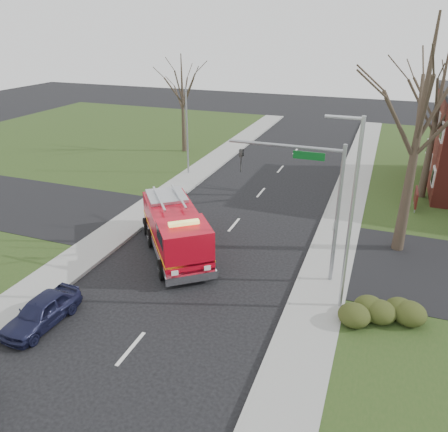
% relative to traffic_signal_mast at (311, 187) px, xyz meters
% --- Properties ---
extents(ground, '(120.00, 120.00, 0.00)m').
position_rel_traffic_signal_mast_xyz_m(ground, '(-5.21, -1.50, -4.71)').
color(ground, black).
rests_on(ground, ground).
extents(sidewalk_right, '(2.40, 80.00, 0.15)m').
position_rel_traffic_signal_mast_xyz_m(sidewalk_right, '(0.99, -1.50, -4.63)').
color(sidewalk_right, gray).
rests_on(sidewalk_right, ground).
extents(sidewalk_left, '(2.40, 80.00, 0.15)m').
position_rel_traffic_signal_mast_xyz_m(sidewalk_left, '(-11.41, -1.50, -4.63)').
color(sidewalk_left, gray).
rests_on(sidewalk_left, ground).
extents(health_center_sign, '(0.12, 2.00, 1.40)m').
position_rel_traffic_signal_mast_xyz_m(health_center_sign, '(5.29, 11.00, -3.83)').
color(health_center_sign, '#44120F').
rests_on(health_center_sign, ground).
extents(hedge_corner, '(2.80, 2.00, 0.90)m').
position_rel_traffic_signal_mast_xyz_m(hedge_corner, '(3.79, -2.50, -4.13)').
color(hedge_corner, '#2B3312').
rests_on(hedge_corner, lawn_right).
extents(bare_tree_near, '(6.00, 6.00, 12.00)m').
position_rel_traffic_signal_mast_xyz_m(bare_tree_near, '(4.29, 4.50, 2.71)').
color(bare_tree_near, '#31241D').
rests_on(bare_tree_near, ground).
extents(bare_tree_far, '(5.25, 5.25, 10.50)m').
position_rel_traffic_signal_mast_xyz_m(bare_tree_far, '(5.79, 13.50, 1.78)').
color(bare_tree_far, '#31241D').
rests_on(bare_tree_far, ground).
extents(bare_tree_left, '(4.50, 4.50, 9.00)m').
position_rel_traffic_signal_mast_xyz_m(bare_tree_left, '(-15.21, 18.50, 0.86)').
color(bare_tree_left, '#31241D').
rests_on(bare_tree_left, ground).
extents(traffic_signal_mast, '(5.29, 0.18, 6.80)m').
position_rel_traffic_signal_mast_xyz_m(traffic_signal_mast, '(0.00, 0.00, 0.00)').
color(traffic_signal_mast, gray).
rests_on(traffic_signal_mast, ground).
extents(streetlight_pole, '(1.48, 0.16, 8.40)m').
position_rel_traffic_signal_mast_xyz_m(streetlight_pole, '(1.93, -2.00, -0.16)').
color(streetlight_pole, '#B7BABF').
rests_on(streetlight_pole, ground).
extents(utility_pole_far, '(0.14, 0.14, 7.00)m').
position_rel_traffic_signal_mast_xyz_m(utility_pole_far, '(-12.01, 12.50, -1.21)').
color(utility_pole_far, gray).
rests_on(utility_pole_far, ground).
extents(fire_engine, '(6.31, 7.13, 2.88)m').
position_rel_traffic_signal_mast_xyz_m(fire_engine, '(-6.93, -0.01, -3.40)').
color(fire_engine, '#B70819').
rests_on(fire_engine, ground).
extents(parked_car_maroon, '(1.63, 3.70, 1.24)m').
position_rel_traffic_signal_mast_xyz_m(parked_car_maroon, '(-9.41, -7.45, -4.09)').
color(parked_car_maroon, '#181A36').
rests_on(parked_car_maroon, ground).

